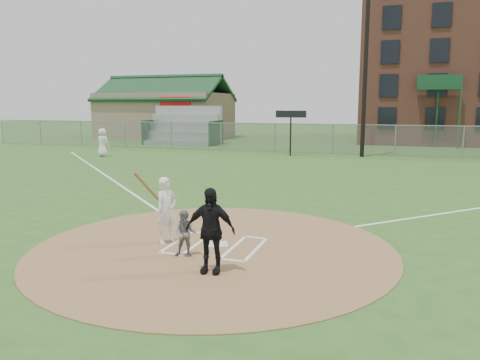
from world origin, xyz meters
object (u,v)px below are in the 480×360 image
(catcher, at_px, (185,233))
(batter_at_plate, at_px, (167,210))
(umpire, at_px, (210,230))
(ondeck_player, at_px, (103,142))
(home_plate, at_px, (218,245))

(catcher, xyz_separation_m, batter_at_plate, (-0.85, 0.80, 0.29))
(umpire, height_order, ondeck_player, ondeck_player)
(home_plate, relative_size, ondeck_player, 0.26)
(umpire, bearing_deg, catcher, 134.95)
(ondeck_player, bearing_deg, batter_at_plate, 134.70)
(ondeck_player, height_order, batter_at_plate, ondeck_player)
(catcher, distance_m, batter_at_plate, 1.21)
(batter_at_plate, bearing_deg, catcher, -43.08)
(home_plate, bearing_deg, batter_at_plate, -171.87)
(catcher, height_order, umpire, umpire)
(home_plate, distance_m, catcher, 1.16)
(catcher, distance_m, umpire, 1.20)
(home_plate, xyz_separation_m, ondeck_player, (-13.89, 15.76, 0.87))
(batter_at_plate, bearing_deg, home_plate, 8.13)
(home_plate, xyz_separation_m, umpire, (0.50, -1.71, 0.84))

